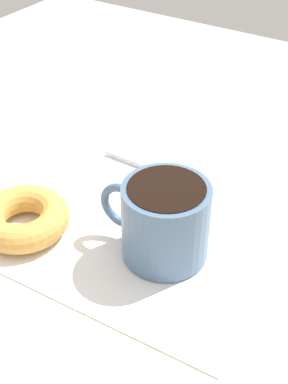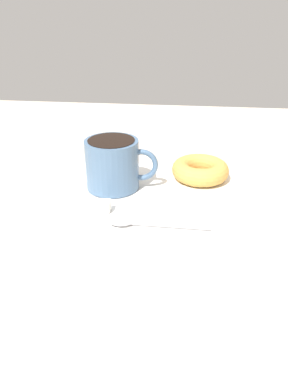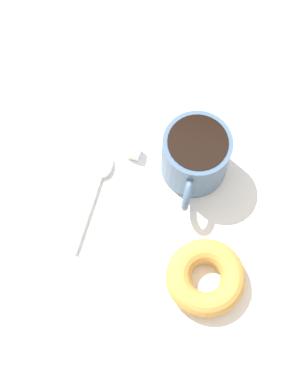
% 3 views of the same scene
% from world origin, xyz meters
% --- Properties ---
extents(ground_plane, '(1.20, 1.20, 0.02)m').
position_xyz_m(ground_plane, '(0.00, 0.00, -0.01)').
color(ground_plane, beige).
extents(napkin, '(0.34, 0.34, 0.00)m').
position_xyz_m(napkin, '(0.00, -0.03, 0.00)').
color(napkin, white).
rests_on(napkin, ground_plane).
extents(coffee_cup, '(0.12, 0.09, 0.08)m').
position_xyz_m(coffee_cup, '(-0.05, 0.03, 0.05)').
color(coffee_cup, slate).
rests_on(coffee_cup, napkin).
extents(donut, '(0.10, 0.10, 0.03)m').
position_xyz_m(donut, '(0.09, 0.08, 0.02)').
color(donut, gold).
rests_on(donut, napkin).
extents(spoon, '(0.14, 0.02, 0.01)m').
position_xyz_m(spoon, '(-0.00, -0.09, 0.01)').
color(spoon, silver).
rests_on(spoon, napkin).
extents(sugar_cube, '(0.02, 0.02, 0.02)m').
position_xyz_m(sugar_cube, '(-0.05, -0.06, 0.01)').
color(sugar_cube, white).
rests_on(sugar_cube, napkin).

